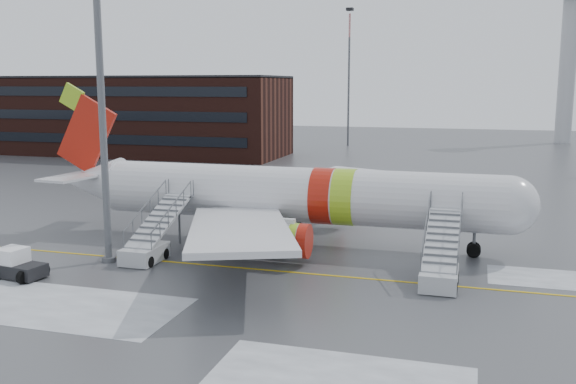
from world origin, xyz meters
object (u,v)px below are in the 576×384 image
(airliner, at_px, (283,195))
(airstair_aft, at_px, (150,243))
(pushback_tug, at_px, (16,265))
(airstair_fwd, at_px, (440,265))
(light_mast_near, at_px, (99,43))

(airliner, height_order, airstair_aft, airliner)
(airstair_aft, height_order, pushback_tug, airstair_aft)
(airstair_fwd, bearing_deg, pushback_tug, -166.21)
(airstair_fwd, distance_m, pushback_tug, 24.26)
(airliner, xyz_separation_m, airstair_fwd, (11.18, -6.54, -2.35))
(airstair_aft, distance_m, pushback_tug, 7.97)
(airliner, relative_size, airstair_fwd, 4.55)
(airliner, height_order, airstair_fwd, airliner)
(airliner, relative_size, pushback_tug, 10.93)
(airliner, relative_size, light_mast_near, 1.34)
(airstair_aft, bearing_deg, airstair_fwd, 0.00)
(airliner, bearing_deg, airstair_fwd, -30.30)
(airstair_aft, relative_size, light_mast_near, 0.29)
(pushback_tug, xyz_separation_m, light_mast_near, (3.25, 4.50, 12.74))
(light_mast_near, bearing_deg, airstair_fwd, 3.61)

